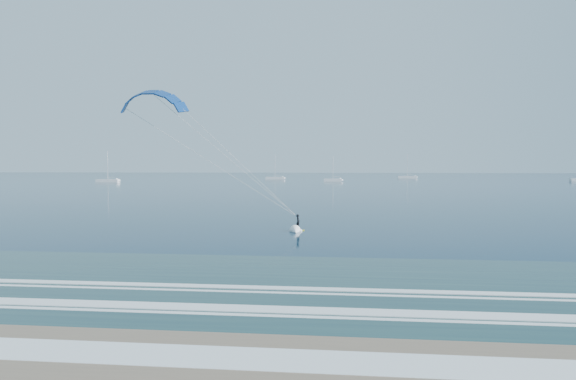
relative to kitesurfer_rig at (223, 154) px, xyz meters
The scene contains 6 objects.
ground 33.93m from the kitesurfer_rig, 74.78° to the right, with size 900.00×900.00×0.00m, color #072C40.
kitesurfer_rig is the anchor object (origin of this frame).
sailboat_0 163.30m from the kitesurfer_rig, 119.36° to the left, with size 8.95×2.40×12.14m.
sailboat_1 191.65m from the kitesurfer_rig, 96.20° to the left, with size 8.82×2.40×11.88m.
sailboat_2 161.27m from the kitesurfer_rig, 87.46° to the left, with size 7.28×2.40×10.31m.
sailboat_3 223.83m from the kitesurfer_rig, 78.68° to the left, with size 9.32×2.40×12.59m.
Camera 1 is at (3.04, -16.90, 6.47)m, focal length 32.00 mm.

